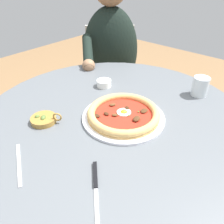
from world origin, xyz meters
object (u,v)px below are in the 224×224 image
at_px(diner_person, 110,79).
at_px(cafe_chair_diner, 110,73).
at_px(water_glass, 200,88).
at_px(pizza_on_plate, 124,114).
at_px(steak_knife, 96,183).
at_px(dining_table, 114,146).
at_px(olive_pan, 44,119).
at_px(fork_utensil, 19,164).
at_px(ramekin_capers, 104,83).

distance_m(diner_person, cafe_chair_diner, 0.14).
xyz_separation_m(water_glass, diner_person, (0.19, 0.69, -0.25)).
bearing_deg(pizza_on_plate, steak_knife, -155.66).
bearing_deg(water_glass, dining_table, 152.27).
xyz_separation_m(dining_table, olive_pan, (-0.21, 0.16, 0.18)).
relative_size(fork_utensil, diner_person, 0.13).
xyz_separation_m(dining_table, ramekin_capers, (0.14, 0.18, 0.19)).
bearing_deg(water_glass, cafe_chair_diner, 69.26).
xyz_separation_m(dining_table, cafe_chair_diner, (0.65, 0.59, -0.06)).
relative_size(dining_table, diner_person, 0.87).
distance_m(dining_table, water_glass, 0.45).
relative_size(diner_person, cafe_chair_diner, 1.41).
distance_m(pizza_on_plate, steak_knife, 0.31).
distance_m(water_glass, fork_utensil, 0.77).
bearing_deg(ramekin_capers, dining_table, -127.29).
height_order(dining_table, ramekin_capers, ramekin_capers).
relative_size(water_glass, diner_person, 0.07).
distance_m(olive_pan, cafe_chair_diner, 0.99).
relative_size(ramekin_capers, cafe_chair_diner, 0.08).
xyz_separation_m(diner_person, cafe_chair_diner, (0.10, 0.09, -0.01)).
relative_size(water_glass, olive_pan, 0.78).
relative_size(dining_table, fork_utensil, 6.65).
xyz_separation_m(pizza_on_plate, cafe_chair_diner, (0.64, 0.64, -0.24)).
relative_size(dining_table, olive_pan, 9.67).
height_order(ramekin_capers, cafe_chair_diner, cafe_chair_diner).
height_order(water_glass, steak_knife, water_glass).
distance_m(fork_utensil, cafe_chair_diner, 1.19).
height_order(steak_knife, diner_person, diner_person).
xyz_separation_m(pizza_on_plate, fork_utensil, (-0.38, 0.09, -0.02)).
bearing_deg(pizza_on_plate, ramekin_capers, 59.27).
bearing_deg(pizza_on_plate, cafe_chair_diner, 44.69).
xyz_separation_m(steak_knife, cafe_chair_diner, (0.93, 0.76, -0.23)).
bearing_deg(pizza_on_plate, olive_pan, 135.97).
distance_m(pizza_on_plate, ramekin_capers, 0.26).
bearing_deg(cafe_chair_diner, dining_table, -137.56).
bearing_deg(diner_person, fork_utensil, -153.68).
xyz_separation_m(water_glass, cafe_chair_diner, (0.29, 0.78, -0.26)).
bearing_deg(cafe_chair_diner, diner_person, -138.21).
relative_size(water_glass, steak_knife, 0.56).
bearing_deg(fork_utensil, ramekin_capers, 15.13).
height_order(pizza_on_plate, olive_pan, olive_pan).
bearing_deg(cafe_chair_diner, ramekin_capers, -141.18).
height_order(steak_knife, cafe_chair_diner, cafe_chair_diner).
xyz_separation_m(dining_table, steak_knife, (-0.28, -0.17, 0.18)).
bearing_deg(ramekin_capers, fork_utensil, -164.87).
height_order(pizza_on_plate, fork_utensil, pizza_on_plate).
bearing_deg(diner_person, cafe_chair_diner, 41.79).
height_order(fork_utensil, diner_person, diner_person).
bearing_deg(cafe_chair_diner, water_glass, -110.74).
xyz_separation_m(water_glass, steak_knife, (-0.63, 0.01, -0.03)).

